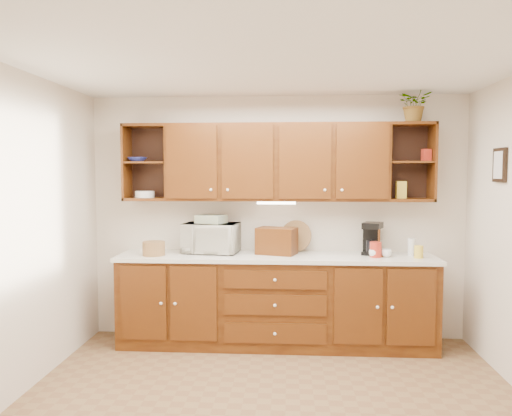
# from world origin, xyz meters

# --- Properties ---
(floor) EXTENTS (4.00, 4.00, 0.00)m
(floor) POSITION_xyz_m (0.00, 0.00, 0.00)
(floor) COLOR brown
(floor) RESTS_ON ground
(ceiling) EXTENTS (4.00, 4.00, 0.00)m
(ceiling) POSITION_xyz_m (0.00, 0.00, 2.60)
(ceiling) COLOR white
(ceiling) RESTS_ON back_wall
(back_wall) EXTENTS (4.00, 0.00, 4.00)m
(back_wall) POSITION_xyz_m (0.00, 1.75, 1.30)
(back_wall) COLOR beige
(back_wall) RESTS_ON floor
(left_wall) EXTENTS (0.00, 3.50, 3.50)m
(left_wall) POSITION_xyz_m (-2.00, 0.00, 1.30)
(left_wall) COLOR beige
(left_wall) RESTS_ON floor
(base_cabinets) EXTENTS (3.20, 0.60, 0.90)m
(base_cabinets) POSITION_xyz_m (0.00, 1.45, 0.45)
(base_cabinets) COLOR #351506
(base_cabinets) RESTS_ON floor
(countertop) EXTENTS (3.24, 0.64, 0.04)m
(countertop) POSITION_xyz_m (0.00, 1.44, 0.92)
(countertop) COLOR silver
(countertop) RESTS_ON base_cabinets
(upper_cabinets) EXTENTS (3.20, 0.33, 0.80)m
(upper_cabinets) POSITION_xyz_m (0.01, 1.59, 1.89)
(upper_cabinets) COLOR #351506
(upper_cabinets) RESTS_ON back_wall
(undercabinet_light) EXTENTS (0.40, 0.05, 0.02)m
(undercabinet_light) POSITION_xyz_m (0.00, 1.53, 1.47)
(undercabinet_light) COLOR white
(undercabinet_light) RESTS_ON upper_cabinets
(framed_picture) EXTENTS (0.03, 0.24, 0.30)m
(framed_picture) POSITION_xyz_m (1.98, 0.90, 1.85)
(framed_picture) COLOR black
(framed_picture) RESTS_ON right_wall
(wicker_basket) EXTENTS (0.27, 0.27, 0.14)m
(wicker_basket) POSITION_xyz_m (-1.24, 1.34, 1.01)
(wicker_basket) COLOR olive
(wicker_basket) RESTS_ON countertop
(microwave) EXTENTS (0.61, 0.45, 0.31)m
(microwave) POSITION_xyz_m (-0.69, 1.56, 1.10)
(microwave) COLOR silver
(microwave) RESTS_ON countertop
(towel_stack) EXTENTS (0.34, 0.30, 0.09)m
(towel_stack) POSITION_xyz_m (-0.69, 1.56, 1.30)
(towel_stack) COLOR #F0D671
(towel_stack) RESTS_ON microwave
(wine_bottle) EXTENTS (0.09, 0.09, 0.34)m
(wine_bottle) POSITION_xyz_m (-0.79, 1.53, 1.11)
(wine_bottle) COLOR black
(wine_bottle) RESTS_ON countertop
(woven_tray) EXTENTS (0.35, 0.18, 0.34)m
(woven_tray) POSITION_xyz_m (0.21, 1.69, 0.95)
(woven_tray) COLOR olive
(woven_tray) RESTS_ON countertop
(bread_box) EXTENTS (0.45, 0.35, 0.28)m
(bread_box) POSITION_xyz_m (0.01, 1.50, 1.08)
(bread_box) COLOR #351506
(bread_box) RESTS_ON countertop
(mug_tree) EXTENTS (0.25, 0.25, 0.27)m
(mug_tree) POSITION_xyz_m (1.04, 1.42, 0.98)
(mug_tree) COLOR #351506
(mug_tree) RESTS_ON countertop
(canister_red) EXTENTS (0.12, 0.12, 0.15)m
(canister_red) POSITION_xyz_m (1.00, 1.37, 1.02)
(canister_red) COLOR #A92718
(canister_red) RESTS_ON countertop
(canister_white) EXTENTS (0.09, 0.09, 0.17)m
(canister_white) POSITION_xyz_m (1.38, 1.51, 1.03)
(canister_white) COLOR white
(canister_white) RESTS_ON countertop
(canister_yellow) EXTENTS (0.10, 0.10, 0.12)m
(canister_yellow) POSITION_xyz_m (1.42, 1.36, 1.00)
(canister_yellow) COLOR gold
(canister_yellow) RESTS_ON countertop
(coffee_maker) EXTENTS (0.25, 0.28, 0.33)m
(coffee_maker) POSITION_xyz_m (0.99, 1.57, 1.10)
(coffee_maker) COLOR black
(coffee_maker) RESTS_ON countertop
(bowl_stack) EXTENTS (0.22, 0.22, 0.05)m
(bowl_stack) POSITION_xyz_m (-1.47, 1.56, 1.92)
(bowl_stack) COLOR navy
(bowl_stack) RESTS_ON upper_cabinets
(plate_stack) EXTENTS (0.22, 0.22, 0.07)m
(plate_stack) POSITION_xyz_m (-1.40, 1.57, 1.56)
(plate_stack) COLOR white
(plate_stack) RESTS_ON upper_cabinets
(pantry_box_yellow) EXTENTS (0.10, 0.08, 0.18)m
(pantry_box_yellow) POSITION_xyz_m (1.28, 1.58, 1.61)
(pantry_box_yellow) COLOR gold
(pantry_box_yellow) RESTS_ON upper_cabinets
(pantry_box_red) EXTENTS (0.09, 0.08, 0.12)m
(pantry_box_red) POSITION_xyz_m (1.52, 1.55, 1.96)
(pantry_box_red) COLOR #A92718
(pantry_box_red) RESTS_ON upper_cabinets
(potted_plant) EXTENTS (0.37, 0.34, 0.36)m
(potted_plant) POSITION_xyz_m (1.39, 1.52, 2.47)
(potted_plant) COLOR #999999
(potted_plant) RESTS_ON upper_cabinets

